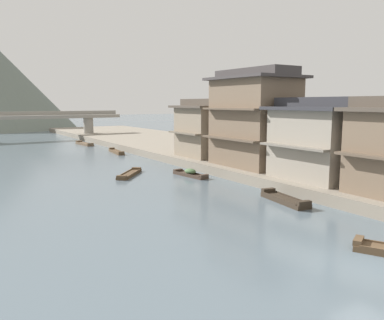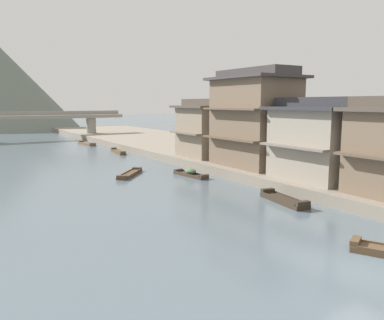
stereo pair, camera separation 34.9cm
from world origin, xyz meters
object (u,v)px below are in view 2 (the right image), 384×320
at_px(boat_moored_nearest, 87,144).
at_px(house_waterfront_tall, 254,119).
at_px(boat_moored_second, 118,152).
at_px(boat_moored_third, 130,174).
at_px(boat_moored_far, 191,174).
at_px(boat_midriver_drifting, 284,200).
at_px(house_waterfront_second, 321,139).
at_px(house_waterfront_narrow, 209,128).
at_px(stone_bridge, 42,121).

relative_size(boat_moored_nearest, house_waterfront_tall, 0.60).
xyz_separation_m(boat_moored_second, boat_moored_third, (-4.96, -15.88, -0.03)).
height_order(boat_moored_third, boat_moored_far, boat_moored_far).
bearing_deg(boat_moored_third, boat_midriver_drifting, -71.61).
xyz_separation_m(boat_moored_nearest, house_waterfront_second, (5.69, -41.11, 3.67)).
bearing_deg(house_waterfront_narrow, boat_moored_third, -167.83).
distance_m(boat_moored_far, house_waterfront_tall, 7.65).
relative_size(boat_moored_far, house_waterfront_second, 0.59).
bearing_deg(boat_moored_far, house_waterfront_narrow, 43.97).
xyz_separation_m(boat_moored_third, stone_bridge, (0.32, 40.67, 3.25)).
height_order(boat_midriver_drifting, stone_bridge, stone_bridge).
height_order(boat_moored_second, house_waterfront_narrow, house_waterfront_narrow).
xyz_separation_m(boat_moored_third, house_waterfront_tall, (9.97, -5.45, 4.99)).
bearing_deg(house_waterfront_tall, boat_midriver_drifting, -119.37).
xyz_separation_m(house_waterfront_narrow, stone_bridge, (-9.83, 38.48, -0.45)).
distance_m(boat_moored_second, house_waterfront_second, 29.48).
xyz_separation_m(boat_midriver_drifting, house_waterfront_narrow, (5.32, 16.75, 3.65)).
distance_m(boat_moored_second, house_waterfront_tall, 22.46).
relative_size(boat_moored_second, boat_midriver_drifting, 1.19).
bearing_deg(boat_moored_second, house_waterfront_tall, -76.77).
relative_size(house_waterfront_second, house_waterfront_narrow, 1.06).
bearing_deg(house_waterfront_tall, boat_moored_nearest, 99.28).
distance_m(house_waterfront_second, house_waterfront_narrow, 15.10).
distance_m(boat_moored_far, house_waterfront_narrow, 8.67).
xyz_separation_m(boat_moored_far, stone_bridge, (-4.16, 43.96, 3.14)).
relative_size(boat_moored_far, house_waterfront_narrow, 0.63).
bearing_deg(house_waterfront_tall, boat_moored_second, 103.23).
distance_m(house_waterfront_tall, stone_bridge, 47.14).
height_order(boat_moored_nearest, boat_moored_third, boat_moored_nearest).
bearing_deg(boat_moored_second, boat_moored_third, -107.33).
height_order(boat_moored_second, boat_midriver_drifting, boat_midriver_drifting).
bearing_deg(house_waterfront_narrow, boat_moored_nearest, 102.33).
relative_size(boat_moored_second, house_waterfront_narrow, 0.79).
distance_m(boat_moored_far, stone_bridge, 44.26).
relative_size(boat_midriver_drifting, stone_bridge, 0.15).
bearing_deg(house_waterfront_tall, boat_moored_third, 151.36).
xyz_separation_m(boat_moored_nearest, stone_bridge, (-4.15, 12.46, 3.23)).
distance_m(boat_moored_third, boat_midriver_drifting, 15.34).
distance_m(boat_midriver_drifting, house_waterfront_narrow, 17.95).
relative_size(boat_moored_third, house_waterfront_tall, 0.47).
xyz_separation_m(boat_moored_second, house_waterfront_narrow, (5.20, -13.69, 3.68)).
bearing_deg(stone_bridge, boat_moored_far, -84.60).
bearing_deg(boat_midriver_drifting, house_waterfront_second, 17.28).
bearing_deg(house_waterfront_second, house_waterfront_narrow, 90.00).
bearing_deg(boat_moored_far, house_waterfront_second, -59.44).
distance_m(house_waterfront_second, house_waterfront_tall, 7.57).
bearing_deg(house_waterfront_second, boat_midriver_drifting, -162.72).
distance_m(house_waterfront_narrow, stone_bridge, 39.72).
bearing_deg(boat_moored_far, boat_moored_nearest, 90.02).
relative_size(boat_midriver_drifting, house_waterfront_narrow, 0.66).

